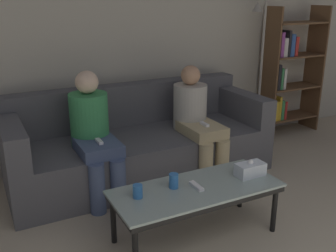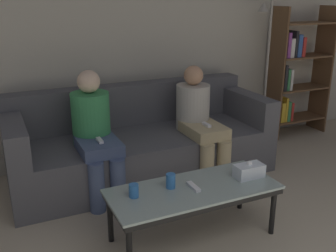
# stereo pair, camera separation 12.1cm
# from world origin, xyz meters

# --- Properties ---
(wall_back) EXTENTS (12.00, 0.06, 2.60)m
(wall_back) POSITION_xyz_m (0.00, 4.03, 1.30)
(wall_back) COLOR #B7B2A3
(wall_back) RESTS_ON ground_plane
(couch) EXTENTS (2.50, 0.94, 0.85)m
(couch) POSITION_xyz_m (0.00, 3.49, 0.31)
(couch) COLOR #515156
(couch) RESTS_ON ground_plane
(coffee_table) EXTENTS (1.22, 0.51, 0.40)m
(coffee_table) POSITION_xyz_m (-0.06, 2.29, 0.36)
(coffee_table) COLOR #8C9E99
(coffee_table) RESTS_ON ground_plane
(cup_near_left) EXTENTS (0.07, 0.07, 0.11)m
(cup_near_left) POSITION_xyz_m (-0.21, 2.36, 0.46)
(cup_near_left) COLOR #3372BF
(cup_near_left) RESTS_ON coffee_table
(cup_near_right) EXTENTS (0.07, 0.07, 0.09)m
(cup_near_right) POSITION_xyz_m (-0.49, 2.35, 0.45)
(cup_near_right) COLOR #3372BF
(cup_near_right) RESTS_ON coffee_table
(tissue_box) EXTENTS (0.22, 0.12, 0.13)m
(tissue_box) POSITION_xyz_m (0.40, 2.27, 0.46)
(tissue_box) COLOR silver
(tissue_box) RESTS_ON coffee_table
(game_remote) EXTENTS (0.04, 0.15, 0.02)m
(game_remote) POSITION_xyz_m (-0.06, 2.29, 0.41)
(game_remote) COLOR white
(game_remote) RESTS_ON coffee_table
(bookshelf) EXTENTS (0.78, 0.32, 1.58)m
(bookshelf) POSITION_xyz_m (2.14, 3.80, 0.79)
(bookshelf) COLOR brown
(bookshelf) RESTS_ON ground_plane
(standing_lamp) EXTENTS (0.31, 0.26, 1.84)m
(standing_lamp) POSITION_xyz_m (1.62, 3.66, 1.13)
(standing_lamp) COLOR gray
(standing_lamp) RESTS_ON ground_plane
(seated_person_left_end) EXTENTS (0.33, 0.67, 1.10)m
(seated_person_left_end) POSITION_xyz_m (-0.51, 3.27, 0.59)
(seated_person_left_end) COLOR #47567A
(seated_person_left_end) RESTS_ON ground_plane
(seated_person_mid_left) EXTENTS (0.33, 0.69, 1.06)m
(seated_person_mid_left) POSITION_xyz_m (0.51, 3.26, 0.57)
(seated_person_mid_left) COLOR tan
(seated_person_mid_left) RESTS_ON ground_plane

